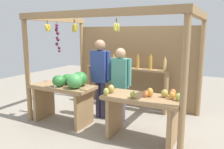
# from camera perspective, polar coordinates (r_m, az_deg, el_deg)

# --- Properties ---
(ground_plane) EXTENTS (12.00, 12.00, 0.00)m
(ground_plane) POSITION_cam_1_polar(r_m,az_deg,el_deg) (5.02, 1.05, -10.83)
(ground_plane) COLOR gray
(ground_plane) RESTS_ON ground
(market_stall) EXTENTS (3.24, 2.04, 2.20)m
(market_stall) POSITION_cam_1_polar(r_m,az_deg,el_deg) (5.10, 3.23, 4.51)
(market_stall) COLOR #99754C
(market_stall) RESTS_ON ground
(fruit_counter_left) EXTENTS (1.31, 0.66, 1.07)m
(fruit_counter_left) POSITION_cam_1_polar(r_m,az_deg,el_deg) (4.63, -11.31, -3.61)
(fruit_counter_left) COLOR #99754C
(fruit_counter_left) RESTS_ON ground
(fruit_counter_right) EXTENTS (1.31, 0.64, 0.93)m
(fruit_counter_right) POSITION_cam_1_polar(r_m,az_deg,el_deg) (3.88, 7.86, -8.23)
(fruit_counter_right) COLOR #99754C
(fruit_counter_right) RESTS_ON ground
(bottle_shelf_unit) EXTENTS (2.08, 0.22, 1.36)m
(bottle_shelf_unit) POSITION_cam_1_polar(r_m,az_deg,el_deg) (5.48, 3.37, -0.24)
(bottle_shelf_unit) COLOR #99754C
(bottle_shelf_unit) RESTS_ON ground
(vendor_man) EXTENTS (0.48, 0.23, 1.69)m
(vendor_man) POSITION_cam_1_polar(r_m,az_deg,el_deg) (4.77, -3.00, 0.74)
(vendor_man) COLOR #36324C
(vendor_man) RESTS_ON ground
(vendor_woman) EXTENTS (0.48, 0.21, 1.53)m
(vendor_woman) POSITION_cam_1_polar(r_m,az_deg,el_deg) (4.62, 2.13, -0.97)
(vendor_woman) COLOR #585266
(vendor_woman) RESTS_ON ground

